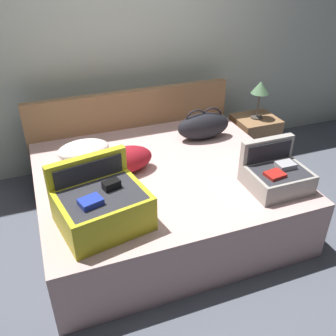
% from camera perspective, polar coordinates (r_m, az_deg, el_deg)
% --- Properties ---
extents(ground_plane, '(12.00, 12.00, 0.00)m').
position_cam_1_polar(ground_plane, '(3.14, 1.76, -12.00)').
color(ground_plane, '#4C515B').
extents(back_wall, '(8.00, 0.10, 2.60)m').
position_cam_1_polar(back_wall, '(3.95, -7.46, 18.65)').
color(back_wall, '#B7C1B2').
rests_on(back_wall, ground).
extents(bed, '(2.04, 1.77, 0.51)m').
position_cam_1_polar(bed, '(3.26, -0.82, -4.20)').
color(bed, '#BC9993').
rests_on(bed, ground).
extents(headboard, '(2.08, 0.08, 0.89)m').
position_cam_1_polar(headboard, '(3.93, -5.44, 5.46)').
color(headboard, olive).
rests_on(headboard, ground).
extents(hard_case_large, '(0.64, 0.58, 0.42)m').
position_cam_1_polar(hard_case_large, '(2.51, -10.03, -5.66)').
color(hard_case_large, gold).
rests_on(hard_case_large, bed).
extents(hard_case_medium, '(0.45, 0.40, 0.34)m').
position_cam_1_polar(hard_case_medium, '(2.98, 16.11, -0.95)').
color(hard_case_medium, gray).
rests_on(hard_case_medium, bed).
extents(duffel_bag, '(0.52, 0.22, 0.31)m').
position_cam_1_polar(duffel_bag, '(3.60, 5.41, 6.43)').
color(duffel_bag, black).
rests_on(duffel_bag, bed).
extents(pillow_near_headboard, '(0.48, 0.34, 0.15)m').
position_cam_1_polar(pillow_near_headboard, '(3.36, -12.72, 2.73)').
color(pillow_near_headboard, white).
rests_on(pillow_near_headboard, bed).
extents(pillow_center_head, '(0.50, 0.30, 0.22)m').
position_cam_1_polar(pillow_center_head, '(3.07, -6.61, 1.20)').
color(pillow_center_head, maroon).
rests_on(pillow_center_head, bed).
extents(nightstand, '(0.44, 0.40, 0.53)m').
position_cam_1_polar(nightstand, '(4.26, 12.86, 4.22)').
color(nightstand, olive).
rests_on(nightstand, ground).
extents(table_lamp, '(0.18, 0.18, 0.40)m').
position_cam_1_polar(table_lamp, '(4.04, 13.83, 11.52)').
color(table_lamp, '#3F3833').
rests_on(table_lamp, nightstand).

